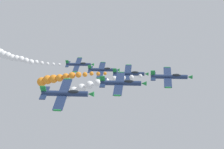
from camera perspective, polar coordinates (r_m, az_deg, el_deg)
airplane_lead at (r=85.28m, az=9.84°, el=-0.36°), size 8.74×10.35×4.53m
smoke_trail_lead at (r=89.34m, az=-4.82°, el=-2.32°), size 4.60×22.06×7.50m
airplane_left_inner at (r=97.45m, az=3.00°, el=0.15°), size 8.49×10.35×5.03m
smoke_trail_left_inner at (r=103.61m, az=-9.42°, el=-0.69°), size 4.91×22.25×5.18m
airplane_right_inner at (r=74.51m, az=1.67°, el=-1.45°), size 8.77×10.35×4.47m
airplane_left_outer at (r=109.20m, az=-1.57°, el=0.83°), size 8.58×10.35×4.86m
airplane_right_outer at (r=65.09m, az=-7.90°, el=-3.21°), size 8.42×10.35×5.16m
airplane_trailing at (r=122.65m, az=-5.65°, el=1.73°), size 8.54×10.35×4.95m
smoke_trail_trailing at (r=137.55m, az=-16.70°, el=2.95°), size 11.83×29.60×5.83m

